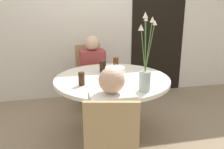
{
  "coord_description": "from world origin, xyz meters",
  "views": [
    {
      "loc": [
        -0.56,
        -2.54,
        1.55
      ],
      "look_at": [
        0.0,
        0.0,
        0.76
      ],
      "focal_mm": 40.0,
      "sensor_mm": 36.0,
      "label": 1
    }
  ],
  "objects_px": {
    "chair_near_front": "(112,145)",
    "person_guest": "(93,75)",
    "side_plate": "(114,93)",
    "drink_glass_1": "(116,62)",
    "chair_far_back": "(90,72)",
    "flower_vase": "(145,68)",
    "drink_glass_0": "(103,66)",
    "person_boy": "(112,135)",
    "drink_glass_2": "(82,79)",
    "birthday_cake": "(115,72)"
  },
  "relations": [
    {
      "from": "drink_glass_1",
      "to": "person_guest",
      "type": "relative_size",
      "value": 0.12
    },
    {
      "from": "birthday_cake",
      "to": "flower_vase",
      "type": "bearing_deg",
      "value": -70.83
    },
    {
      "from": "chair_near_front",
      "to": "drink_glass_1",
      "type": "distance_m",
      "value": 1.46
    },
    {
      "from": "drink_glass_0",
      "to": "drink_glass_2",
      "type": "xyz_separation_m",
      "value": [
        -0.29,
        -0.42,
        -0.0
      ]
    },
    {
      "from": "birthday_cake",
      "to": "person_guest",
      "type": "height_order",
      "value": "person_guest"
    },
    {
      "from": "side_plate",
      "to": "drink_glass_1",
      "type": "height_order",
      "value": "drink_glass_1"
    },
    {
      "from": "chair_near_front",
      "to": "flower_vase",
      "type": "height_order",
      "value": "flower_vase"
    },
    {
      "from": "drink_glass_0",
      "to": "drink_glass_1",
      "type": "relative_size",
      "value": 1.07
    },
    {
      "from": "flower_vase",
      "to": "birthday_cake",
      "type": "bearing_deg",
      "value": 109.17
    },
    {
      "from": "chair_far_back",
      "to": "side_plate",
      "type": "relative_size",
      "value": 4.51
    },
    {
      "from": "flower_vase",
      "to": "drink_glass_0",
      "type": "bearing_deg",
      "value": 111.88
    },
    {
      "from": "flower_vase",
      "to": "side_plate",
      "type": "bearing_deg",
      "value": -174.68
    },
    {
      "from": "birthday_cake",
      "to": "drink_glass_2",
      "type": "bearing_deg",
      "value": -150.25
    },
    {
      "from": "chair_near_front",
      "to": "drink_glass_1",
      "type": "bearing_deg",
      "value": -91.9
    },
    {
      "from": "person_boy",
      "to": "chair_far_back",
      "type": "bearing_deg",
      "value": 87.93
    },
    {
      "from": "flower_vase",
      "to": "person_boy",
      "type": "xyz_separation_m",
      "value": [
        -0.4,
        -0.38,
        -0.43
      ]
    },
    {
      "from": "birthday_cake",
      "to": "person_boy",
      "type": "distance_m",
      "value": 0.95
    },
    {
      "from": "chair_far_back",
      "to": "person_guest",
      "type": "bearing_deg",
      "value": -90.0
    },
    {
      "from": "birthday_cake",
      "to": "drink_glass_1",
      "type": "xyz_separation_m",
      "value": [
        0.09,
        0.35,
        0.01
      ]
    },
    {
      "from": "drink_glass_2",
      "to": "person_boy",
      "type": "relative_size",
      "value": 0.12
    },
    {
      "from": "chair_far_back",
      "to": "person_boy",
      "type": "xyz_separation_m",
      "value": [
        -0.06,
        -1.79,
        -0.01
      ]
    },
    {
      "from": "person_guest",
      "to": "flower_vase",
      "type": "bearing_deg",
      "value": -75.77
    },
    {
      "from": "flower_vase",
      "to": "person_boy",
      "type": "distance_m",
      "value": 0.7
    },
    {
      "from": "birthday_cake",
      "to": "flower_vase",
      "type": "distance_m",
      "value": 0.55
    },
    {
      "from": "chair_far_back",
      "to": "flower_vase",
      "type": "distance_m",
      "value": 1.51
    },
    {
      "from": "flower_vase",
      "to": "drink_glass_1",
      "type": "xyz_separation_m",
      "value": [
        -0.08,
        0.85,
        -0.15
      ]
    },
    {
      "from": "side_plate",
      "to": "drink_glass_0",
      "type": "distance_m",
      "value": 0.72
    },
    {
      "from": "chair_near_front",
      "to": "person_guest",
      "type": "xyz_separation_m",
      "value": [
        0.12,
        1.79,
        -0.01
      ]
    },
    {
      "from": "birthday_cake",
      "to": "drink_glass_1",
      "type": "bearing_deg",
      "value": 75.04
    },
    {
      "from": "flower_vase",
      "to": "drink_glass_2",
      "type": "relative_size",
      "value": 5.41
    },
    {
      "from": "birthday_cake",
      "to": "person_guest",
      "type": "bearing_deg",
      "value": 100.85
    },
    {
      "from": "birthday_cake",
      "to": "drink_glass_2",
      "type": "distance_m",
      "value": 0.46
    },
    {
      "from": "drink_glass_2",
      "to": "person_guest",
      "type": "bearing_deg",
      "value": 75.73
    },
    {
      "from": "drink_glass_0",
      "to": "birthday_cake",
      "type": "bearing_deg",
      "value": -61.46
    },
    {
      "from": "chair_far_back",
      "to": "person_guest",
      "type": "distance_m",
      "value": 0.16
    },
    {
      "from": "birthday_cake",
      "to": "drink_glass_1",
      "type": "distance_m",
      "value": 0.37
    },
    {
      "from": "birthday_cake",
      "to": "person_guest",
      "type": "distance_m",
      "value": 0.82
    },
    {
      "from": "chair_far_back",
      "to": "drink_glass_2",
      "type": "height_order",
      "value": "chair_far_back"
    },
    {
      "from": "person_guest",
      "to": "person_boy",
      "type": "bearing_deg",
      "value": -92.93
    },
    {
      "from": "chair_far_back",
      "to": "person_guest",
      "type": "xyz_separation_m",
      "value": [
        0.02,
        -0.16,
        -0.01
      ]
    },
    {
      "from": "birthday_cake",
      "to": "person_guest",
      "type": "xyz_separation_m",
      "value": [
        -0.15,
        0.76,
        -0.27
      ]
    },
    {
      "from": "drink_glass_1",
      "to": "person_boy",
      "type": "xyz_separation_m",
      "value": [
        -0.32,
        -1.23,
        -0.28
      ]
    },
    {
      "from": "chair_near_front",
      "to": "drink_glass_2",
      "type": "height_order",
      "value": "chair_near_front"
    },
    {
      "from": "person_boy",
      "to": "drink_glass_0",
      "type": "bearing_deg",
      "value": 83.29
    },
    {
      "from": "chair_near_front",
      "to": "chair_far_back",
      "type": "bearing_deg",
      "value": -80.35
    },
    {
      "from": "person_guest",
      "to": "person_boy",
      "type": "distance_m",
      "value": 1.64
    },
    {
      "from": "chair_near_front",
      "to": "birthday_cake",
      "type": "height_order",
      "value": "chair_near_front"
    },
    {
      "from": "drink_glass_2",
      "to": "person_guest",
      "type": "height_order",
      "value": "person_guest"
    },
    {
      "from": "chair_far_back",
      "to": "side_plate",
      "type": "xyz_separation_m",
      "value": [
        0.03,
        -1.44,
        0.21
      ]
    },
    {
      "from": "person_guest",
      "to": "person_boy",
      "type": "relative_size",
      "value": 1.0
    }
  ]
}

